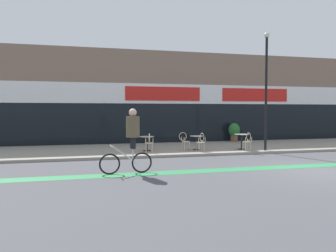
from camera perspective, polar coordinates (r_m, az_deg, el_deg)
ground_plane at (r=12.50m, az=24.85°, el=-7.17°), size 120.00×120.00×0.00m
sidewalk_slab at (r=18.62m, az=10.59°, el=-3.60°), size 40.00×5.50×0.12m
storefront_facade at (r=22.89m, az=5.65°, el=4.61°), size 40.00×4.06×5.74m
bike_lane_stripe at (r=13.30m, az=22.04°, el=-6.52°), size 36.00×0.70×0.01m
bistro_table_0 at (r=16.04m, az=-3.70°, el=-2.53°), size 0.72×0.72×0.71m
bistro_table_1 at (r=16.42m, az=4.99°, el=-2.42°), size 0.67×0.67×0.71m
bistro_table_2 at (r=17.02m, az=12.69°, el=-2.13°), size 0.71×0.71×0.78m
cafe_chair_0_near at (r=15.43m, az=-3.30°, el=-2.70°), size 0.44×0.59×0.90m
cafe_chair_1_near at (r=15.84m, az=5.77°, el=-2.57°), size 0.45×0.60×0.90m
cafe_chair_1_side at (r=16.22m, az=2.91°, el=-2.44°), size 0.59×0.43×0.90m
cafe_chair_2_near at (r=16.47m, az=13.68°, el=-2.43°), size 0.41×0.58×0.90m
planter_pot at (r=21.12m, az=11.45°, el=-0.91°), size 0.72×0.72×1.18m
lamp_post at (r=16.93m, az=16.73°, el=7.12°), size 0.26×0.26×5.79m
cyclist_1 at (r=10.89m, az=-6.44°, el=-1.70°), size 1.76×0.51×2.16m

